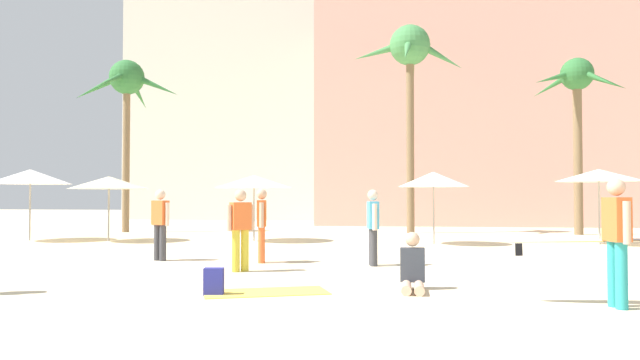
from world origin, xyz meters
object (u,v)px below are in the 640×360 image
at_px(cafe_umbrella_4, 433,179).
at_px(person_far_left, 614,238).
at_px(cafe_umbrella_1, 109,183).
at_px(cafe_umbrella_0, 30,177).
at_px(palm_tree_left, 410,58).
at_px(cafe_umbrella_5, 254,182).
at_px(beach_towel, 266,292).
at_px(person_far_right, 262,222).
at_px(palm_tree_far_left, 577,93).
at_px(cafe_umbrella_3, 599,175).
at_px(backpack, 214,282).
at_px(palm_tree_center, 127,89).
at_px(person_mid_center, 240,227).
at_px(person_mid_right, 413,270).
at_px(person_mid_left, 373,224).
at_px(person_near_left, 160,222).

height_order(cafe_umbrella_4, person_far_left, cafe_umbrella_4).
bearing_deg(cafe_umbrella_1, cafe_umbrella_0, -177.88).
bearing_deg(palm_tree_left, cafe_umbrella_5, -134.77).
distance_m(cafe_umbrella_4, person_far_left, 10.95).
height_order(cafe_umbrella_5, beach_towel, cafe_umbrella_5).
bearing_deg(cafe_umbrella_1, person_far_right, -40.64).
bearing_deg(palm_tree_left, palm_tree_far_left, -1.63).
bearing_deg(cafe_umbrella_3, cafe_umbrella_1, -177.53).
distance_m(cafe_umbrella_5, backpack, 11.43).
bearing_deg(backpack, cafe_umbrella_0, 35.76).
height_order(palm_tree_center, cafe_umbrella_1, palm_tree_center).
bearing_deg(person_mid_center, backpack, -33.37).
bearing_deg(cafe_umbrella_5, person_mid_center, -77.60).
distance_m(cafe_umbrella_4, person_mid_right, 9.82).
distance_m(cafe_umbrella_1, cafe_umbrella_5, 4.98).
height_order(person_far_right, person_mid_center, person_far_right).
distance_m(cafe_umbrella_4, beach_towel, 10.86).
bearing_deg(beach_towel, person_far_right, 104.42).
xyz_separation_m(palm_tree_far_left, cafe_umbrella_4, (-6.02, -5.77, -3.66)).
height_order(palm_tree_center, person_far_right, palm_tree_center).
bearing_deg(cafe_umbrella_3, palm_tree_left, 137.21).
xyz_separation_m(beach_towel, person_far_right, (-1.08, 4.21, 0.93)).
bearing_deg(backpack, cafe_umbrella_4, -28.59).
height_order(beach_towel, person_far_right, person_far_right).
height_order(cafe_umbrella_0, person_far_left, cafe_umbrella_0).
height_order(beach_towel, person_mid_center, person_mid_center).
bearing_deg(cafe_umbrella_0, person_mid_left, -26.04).
height_order(palm_tree_far_left, cafe_umbrella_1, palm_tree_far_left).
height_order(cafe_umbrella_0, person_far_right, cafe_umbrella_0).
bearing_deg(person_mid_left, person_mid_center, 16.37).
bearing_deg(cafe_umbrella_4, person_mid_left, -104.59).
xyz_separation_m(cafe_umbrella_5, person_mid_center, (1.80, -8.19, -1.13)).
height_order(person_mid_left, person_mid_center, person_mid_left).
relative_size(person_far_left, person_near_left, 1.87).
bearing_deg(cafe_umbrella_4, backpack, -110.16).
bearing_deg(person_far_left, person_far_right, 131.68).
height_order(cafe_umbrella_3, person_far_left, cafe_umbrella_3).
xyz_separation_m(cafe_umbrella_1, person_mid_center, (6.74, -7.49, -1.10)).
distance_m(cafe_umbrella_1, person_mid_center, 10.13).
bearing_deg(palm_tree_center, person_mid_right, -50.46).
bearing_deg(person_mid_center, person_mid_left, 77.38).
relative_size(beach_towel, person_far_left, 0.62).
distance_m(person_far_left, person_mid_right, 3.02).
bearing_deg(cafe_umbrella_0, person_near_left, -38.19).
relative_size(cafe_umbrella_5, backpack, 6.42).
xyz_separation_m(palm_tree_center, beach_towel, (9.73, -15.14, -6.22)).
bearing_deg(palm_tree_center, cafe_umbrella_3, -13.75).
distance_m(backpack, person_mid_left, 4.90).
bearing_deg(person_far_left, cafe_umbrella_1, 130.07).
relative_size(cafe_umbrella_1, person_mid_right, 2.88).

